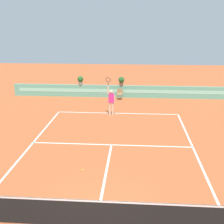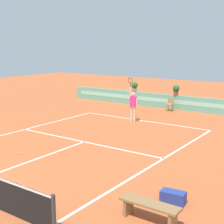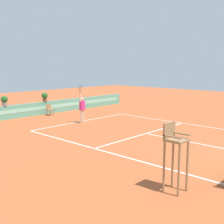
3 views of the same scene
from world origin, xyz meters
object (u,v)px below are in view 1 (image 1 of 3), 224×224
at_px(tennis_player, 111,100).
at_px(potted_plant_left, 80,80).
at_px(ball_kid_chair, 120,94).
at_px(tennis_ball_near_baseline, 83,170).
at_px(potted_plant_centre, 121,81).

xyz_separation_m(tennis_player, potted_plant_left, (-2.94, 5.00, 0.36)).
bearing_deg(ball_kid_chair, tennis_player, -94.88).
height_order(ball_kid_chair, potted_plant_left, potted_plant_left).
relative_size(ball_kid_chair, tennis_ball_near_baseline, 12.50).
xyz_separation_m(tennis_ball_near_baseline, potted_plant_left, (-2.34, 12.85, 1.38)).
bearing_deg(ball_kid_chair, tennis_ball_near_baseline, -94.55).
distance_m(tennis_player, potted_plant_centre, 5.03).
xyz_separation_m(tennis_player, potted_plant_centre, (0.45, 5.00, 0.36)).
distance_m(tennis_ball_near_baseline, potted_plant_left, 13.13).
relative_size(ball_kid_chair, potted_plant_centre, 1.17).
bearing_deg(potted_plant_centre, potted_plant_left, 180.00).
relative_size(tennis_ball_near_baseline, potted_plant_centre, 0.09).
distance_m(ball_kid_chair, tennis_ball_near_baseline, 12.16).
height_order(tennis_player, tennis_ball_near_baseline, tennis_player).
bearing_deg(tennis_player, potted_plant_left, 120.48).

